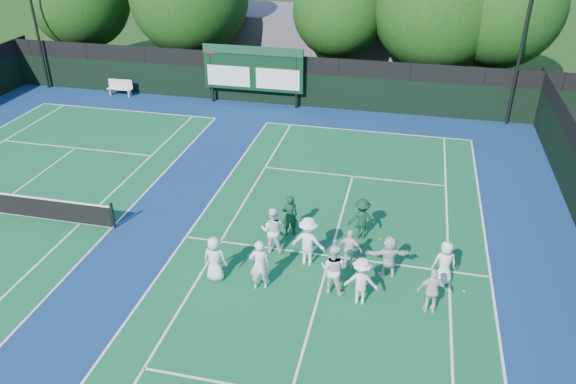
# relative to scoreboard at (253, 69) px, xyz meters

# --- Properties ---
(ground) EXTENTS (120.00, 120.00, 0.00)m
(ground) POSITION_rel_scoreboard_xyz_m (7.01, -15.59, -2.19)
(ground) COLOR #18370F
(ground) RESTS_ON ground
(court_apron) EXTENTS (34.00, 32.00, 0.01)m
(court_apron) POSITION_rel_scoreboard_xyz_m (1.01, -14.59, -2.19)
(court_apron) COLOR navy
(court_apron) RESTS_ON ground
(near_court) EXTENTS (11.05, 23.85, 0.01)m
(near_court) POSITION_rel_scoreboard_xyz_m (7.01, -14.59, -2.18)
(near_court) COLOR #125931
(near_court) RESTS_ON ground
(back_fence) EXTENTS (34.00, 0.08, 3.00)m
(back_fence) POSITION_rel_scoreboard_xyz_m (1.01, 0.41, -0.83)
(back_fence) COLOR black
(back_fence) RESTS_ON ground
(scoreboard) EXTENTS (6.00, 0.21, 3.55)m
(scoreboard) POSITION_rel_scoreboard_xyz_m (0.00, 0.00, 0.00)
(scoreboard) COLOR black
(scoreboard) RESTS_ON ground
(clubhouse) EXTENTS (18.00, 6.00, 4.00)m
(clubhouse) POSITION_rel_scoreboard_xyz_m (5.01, 8.41, -0.19)
(clubhouse) COLOR #5B5A60
(clubhouse) RESTS_ON ground
(light_pole_right) EXTENTS (1.20, 0.30, 10.12)m
(light_pole_right) POSITION_rel_scoreboard_xyz_m (14.51, 0.11, 4.11)
(light_pole_right) COLOR black
(light_pole_right) RESTS_ON ground
(bench) EXTENTS (1.59, 0.46, 1.00)m
(bench) POSITION_rel_scoreboard_xyz_m (-8.63, -0.21, -1.65)
(bench) COLOR silver
(bench) RESTS_ON ground
(tree_a) EXTENTS (6.62, 6.62, 8.32)m
(tree_a) POSITION_rel_scoreboard_xyz_m (-12.91, 3.99, 2.64)
(tree_a) COLOR black
(tree_a) RESTS_ON ground
(tree_c) EXTENTS (5.66, 5.66, 7.78)m
(tree_c) POSITION_rel_scoreboard_xyz_m (4.55, 3.99, 2.61)
(tree_c) COLOR black
(tree_c) RESTS_ON ground
(tree_d) EXTENTS (7.76, 7.76, 9.37)m
(tree_d) POSITION_rel_scoreboard_xyz_m (10.40, 3.99, 3.10)
(tree_d) COLOR black
(tree_d) RESTS_ON ground
(tree_e) EXTENTS (7.00, 7.00, 9.12)m
(tree_e) POSITION_rel_scoreboard_xyz_m (13.86, 3.99, 3.25)
(tree_e) COLOR black
(tree_e) RESTS_ON ground
(tennis_ball_0) EXTENTS (0.07, 0.07, 0.07)m
(tennis_ball_0) POSITION_rel_scoreboard_xyz_m (6.32, -14.96, -2.16)
(tennis_ball_0) COLOR #CCCD18
(tennis_ball_0) RESTS_ON ground
(tennis_ball_3) EXTENTS (0.07, 0.07, 0.07)m
(tennis_ball_3) POSITION_rel_scoreboard_xyz_m (4.67, -15.61, -2.16)
(tennis_ball_3) COLOR #CCCD18
(tennis_ball_3) RESTS_ON ground
(tennis_ball_4) EXTENTS (0.07, 0.07, 0.07)m
(tennis_ball_4) POSITION_rel_scoreboard_xyz_m (8.66, -13.14, -2.16)
(tennis_ball_4) COLOR #CCCD18
(tennis_ball_4) RESTS_ON ground
(tennis_ball_5) EXTENTS (0.07, 0.07, 0.07)m
(tennis_ball_5) POSITION_rel_scoreboard_xyz_m (11.59, -15.58, -2.16)
(tennis_ball_5) COLOR #CCCD18
(tennis_ball_5) RESTS_ON ground
(player_front_0) EXTENTS (0.80, 0.53, 1.61)m
(player_front_0) POSITION_rel_scoreboard_xyz_m (3.48, -16.72, -1.38)
(player_front_0) COLOR white
(player_front_0) RESTS_ON ground
(player_front_1) EXTENTS (0.77, 0.64, 1.82)m
(player_front_1) POSITION_rel_scoreboard_xyz_m (5.06, -16.85, -1.28)
(player_front_1) COLOR white
(player_front_1) RESTS_ON ground
(player_front_2) EXTENTS (0.97, 0.82, 1.79)m
(player_front_2) POSITION_rel_scoreboard_xyz_m (7.40, -16.49, -1.30)
(player_front_2) COLOR white
(player_front_2) RESTS_ON ground
(player_front_3) EXTENTS (1.07, 0.62, 1.65)m
(player_front_3) POSITION_rel_scoreboard_xyz_m (8.33, -16.86, -1.36)
(player_front_3) COLOR silver
(player_front_3) RESTS_ON ground
(player_front_4) EXTENTS (0.98, 0.52, 1.58)m
(player_front_4) POSITION_rel_scoreboard_xyz_m (10.49, -16.80, -1.40)
(player_front_4) COLOR silver
(player_front_4) RESTS_ON ground
(player_back_0) EXTENTS (0.89, 0.71, 1.77)m
(player_back_0) POSITION_rel_scoreboard_xyz_m (4.93, -14.69, -1.31)
(player_back_0) COLOR white
(player_back_0) RESTS_ON ground
(player_back_1) EXTENTS (1.24, 0.79, 1.82)m
(player_back_1) POSITION_rel_scoreboard_xyz_m (6.32, -15.18, -1.28)
(player_back_1) COLOR white
(player_back_1) RESTS_ON ground
(player_back_2) EXTENTS (0.93, 0.52, 1.49)m
(player_back_2) POSITION_rel_scoreboard_xyz_m (7.75, -15.08, -1.45)
(player_back_2) COLOR white
(player_back_2) RESTS_ON ground
(player_back_3) EXTENTS (1.52, 0.79, 1.57)m
(player_back_3) POSITION_rel_scoreboard_xyz_m (9.07, -15.27, -1.41)
(player_back_3) COLOR silver
(player_back_3) RESTS_ON ground
(player_back_4) EXTENTS (0.87, 0.68, 1.58)m
(player_back_4) POSITION_rel_scoreboard_xyz_m (10.88, -15.22, -1.40)
(player_back_4) COLOR white
(player_back_4) RESTS_ON ground
(coach_left) EXTENTS (0.71, 0.60, 1.65)m
(coach_left) POSITION_rel_scoreboard_xyz_m (5.29, -13.49, -1.37)
(coach_left) COLOR #0F3922
(coach_left) RESTS_ON ground
(coach_right) EXTENTS (1.15, 0.83, 1.60)m
(coach_right) POSITION_rel_scoreboard_xyz_m (7.93, -13.10, -1.39)
(coach_right) COLOR #0E3620
(coach_right) RESTS_ON ground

